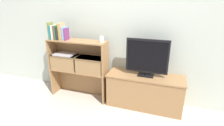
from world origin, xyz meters
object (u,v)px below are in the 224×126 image
(book_tan, at_px, (62,32))
(storage_basket_left, at_px, (65,61))
(storage_basket_right, at_px, (91,64))
(book_forest, at_px, (57,32))
(book_charcoal, at_px, (59,33))
(tv_stand, at_px, (145,91))
(book_olive, at_px, (51,31))
(book_teal, at_px, (52,32))
(book_mustard, at_px, (61,31))
(book_plum, at_px, (66,34))
(book_skyblue, at_px, (65,33))
(book_ivory, at_px, (54,32))
(tv, at_px, (147,57))
(book_crimson, at_px, (56,32))
(baby_monitor, at_px, (102,39))
(laptop, at_px, (65,54))

(book_tan, bearing_deg, storage_basket_left, 123.97)
(book_tan, height_order, storage_basket_right, book_tan)
(storage_basket_left, distance_m, storage_basket_right, 0.45)
(book_forest, relative_size, book_charcoal, 1.14)
(tv_stand, relative_size, book_olive, 4.33)
(book_charcoal, bearing_deg, book_olive, -180.00)
(book_teal, bearing_deg, storage_basket_left, 4.92)
(book_mustard, distance_m, book_plum, 0.10)
(book_mustard, height_order, book_skyblue, book_mustard)
(book_teal, xyz_separation_m, book_charcoal, (0.12, 0.00, -0.01))
(book_charcoal, distance_m, storage_basket_left, 0.45)
(book_ivory, bearing_deg, storage_basket_right, 1.47)
(book_forest, relative_size, book_skyblue, 1.08)
(tv, xyz_separation_m, storage_basket_left, (-1.28, -0.07, -0.18))
(book_teal, distance_m, book_crimson, 0.07)
(book_mustard, relative_size, book_tan, 1.01)
(book_skyblue, bearing_deg, book_forest, 180.00)
(book_mustard, height_order, book_tan, book_mustard)
(book_forest, distance_m, book_charcoal, 0.04)
(baby_monitor, bearing_deg, laptop, -178.65)
(book_skyblue, height_order, storage_basket_left, book_skyblue)
(storage_basket_left, bearing_deg, book_mustard, -143.54)
(book_mustard, bearing_deg, book_crimson, 180.00)
(storage_basket_right, xyz_separation_m, laptop, (-0.45, -0.00, 0.12))
(book_ivory, xyz_separation_m, book_charcoal, (0.09, 0.00, -0.01))
(book_crimson, bearing_deg, book_teal, 180.00)
(book_olive, distance_m, storage_basket_left, 0.52)
(book_forest, relative_size, book_plum, 1.20)
(storage_basket_right, relative_size, laptop, 1.33)
(book_teal, xyz_separation_m, storage_basket_left, (0.18, 0.02, -0.46))
(book_forest, relative_size, storage_basket_right, 0.50)
(book_olive, relative_size, book_skyblue, 1.27)
(tv, distance_m, book_olive, 1.52)
(book_charcoal, distance_m, book_plum, 0.13)
(book_crimson, distance_m, book_mustard, 0.09)
(book_tan, relative_size, laptop, 0.77)
(storage_basket_left, bearing_deg, book_teal, -175.08)
(book_mustard, bearing_deg, storage_basket_left, 36.46)
(book_skyblue, xyz_separation_m, book_plum, (0.03, 0.00, -0.01))
(storage_basket_right, bearing_deg, book_teal, -178.62)
(book_olive, relative_size, book_ivory, 1.19)
(book_olive, bearing_deg, book_ivory, 0.00)
(book_plum, relative_size, baby_monitor, 1.53)
(tv_stand, height_order, book_charcoal, book_charcoal)
(book_teal, xyz_separation_m, book_plum, (0.25, 0.00, -0.01))
(book_crimson, xyz_separation_m, book_charcoal, (0.06, 0.00, -0.01))
(book_teal, relative_size, book_mustard, 0.82)
(tv_stand, bearing_deg, book_ivory, -176.63)
(book_olive, relative_size, storage_basket_right, 0.59)
(tv, bearing_deg, storage_basket_right, -175.40)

